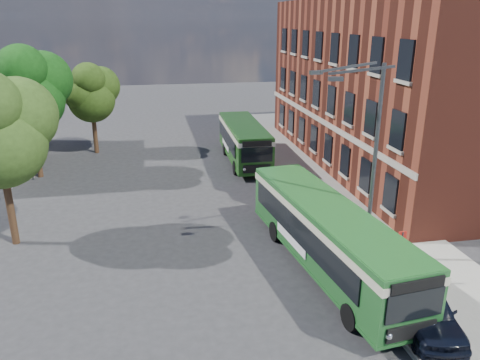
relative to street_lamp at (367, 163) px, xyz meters
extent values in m
plane|color=#2A2A2D|center=(-4.84, 2.00, -4.79)|extent=(120.00, 120.00, 0.00)
cube|color=gray|center=(2.16, 10.00, -4.72)|extent=(6.00, 48.00, 0.15)
cube|color=beige|center=(-0.89, 10.00, -4.79)|extent=(0.12, 48.00, 0.01)
cube|color=maroon|center=(9.16, 14.00, 1.21)|extent=(12.00, 26.00, 12.00)
cube|color=#B9AD9D|center=(3.12, 14.00, -1.19)|extent=(0.12, 26.00, 0.35)
cylinder|color=#3E4144|center=(-17.34, 15.00, -0.29)|extent=(0.10, 0.10, 9.00)
cube|color=red|center=(-16.89, 15.00, 3.81)|extent=(0.90, 0.02, 0.60)
cylinder|color=#3E4144|center=(0.36, 0.00, -4.64)|extent=(0.44, 0.44, 0.30)
cylinder|color=#3E4144|center=(0.36, 0.00, -0.29)|extent=(0.18, 0.18, 9.00)
cube|color=#3E4144|center=(-0.87, -0.60, 4.01)|extent=(2.58, 0.46, 0.37)
cube|color=#3E4144|center=(-0.87, 0.60, 4.01)|extent=(2.58, 0.46, 0.37)
cube|color=#3E4144|center=(-2.11, -1.08, 3.76)|extent=(0.55, 0.22, 0.16)
cube|color=#3E4144|center=(-2.11, 1.08, 3.76)|extent=(0.55, 0.22, 0.16)
cylinder|color=#3E4144|center=(0.76, -2.20, -3.54)|extent=(0.08, 0.08, 2.50)
cube|color=red|center=(0.76, -2.20, -2.44)|extent=(0.35, 0.04, 0.35)
cube|color=#1E5723|center=(-1.67, -0.21, -3.02)|extent=(3.85, 12.26, 2.45)
cube|color=#1E5723|center=(-1.67, -0.21, -4.29)|extent=(3.89, 12.30, 0.14)
cube|color=black|center=(-2.97, -0.06, -2.89)|extent=(1.24, 10.20, 1.10)
cube|color=black|center=(-0.43, 0.23, -2.89)|extent=(1.24, 10.20, 1.10)
cube|color=beige|center=(-1.67, -0.21, -2.19)|extent=(3.91, 12.33, 0.32)
cube|color=#1E5723|center=(-1.67, -0.21, -1.83)|extent=(3.74, 12.15, 0.12)
cube|color=black|center=(-0.98, -6.23, -2.84)|extent=(2.15, 0.32, 1.05)
cube|color=black|center=(-0.98, -6.24, -2.09)|extent=(2.00, 0.31, 0.38)
cube|color=black|center=(-0.98, -6.24, -3.84)|extent=(1.90, 0.29, 0.55)
sphere|color=silver|center=(-1.83, -6.32, -3.84)|extent=(0.26, 0.26, 0.26)
sphere|color=silver|center=(-0.14, -6.13, -3.84)|extent=(0.26, 0.26, 0.26)
cube|color=black|center=(-2.35, 5.80, -2.79)|extent=(2.00, 0.31, 0.90)
cube|color=white|center=(-3.06, 0.63, -3.64)|extent=(0.40, 3.18, 0.45)
cylinder|color=black|center=(-2.35, -4.55, -4.29)|extent=(0.39, 1.03, 1.00)
cylinder|color=black|center=(-0.03, -4.28, -4.29)|extent=(0.39, 1.03, 1.00)
cylinder|color=black|center=(-3.19, 2.86, -4.29)|extent=(0.39, 1.03, 1.00)
cylinder|color=black|center=(-0.87, 3.12, -4.29)|extent=(0.39, 1.03, 1.00)
cube|color=#1F5418|center=(-2.07, 16.60, -3.02)|extent=(2.65, 9.79, 2.45)
cube|color=#1F5418|center=(-2.07, 16.60, -4.29)|extent=(2.69, 9.83, 0.14)
cube|color=black|center=(-3.35, 16.92, -2.89)|extent=(0.21, 7.95, 1.10)
cube|color=black|center=(-0.79, 16.88, -2.89)|extent=(0.21, 7.95, 1.10)
cube|color=#F1EAC6|center=(-2.07, 16.60, -2.19)|extent=(2.71, 9.85, 0.32)
cube|color=#1F5418|center=(-2.07, 16.60, -1.83)|extent=(2.55, 9.69, 0.12)
cube|color=black|center=(-2.15, 11.70, -2.84)|extent=(2.15, 0.11, 1.05)
cube|color=black|center=(-2.15, 11.69, -2.09)|extent=(2.00, 0.11, 0.38)
cube|color=black|center=(-2.15, 11.69, -3.84)|extent=(1.90, 0.11, 0.55)
sphere|color=silver|center=(-3.00, 11.72, -3.84)|extent=(0.26, 0.26, 0.26)
sphere|color=silver|center=(-1.30, 11.70, -3.84)|extent=(0.26, 0.26, 0.26)
cube|color=black|center=(-2.00, 21.51, -2.79)|extent=(2.00, 0.11, 0.90)
cube|color=white|center=(-3.35, 17.62, -3.64)|extent=(0.09, 3.20, 0.45)
cylinder|color=black|center=(-3.29, 13.55, -4.29)|extent=(0.30, 1.00, 1.00)
cylinder|color=black|center=(-0.95, 13.51, -4.29)|extent=(0.30, 1.00, 1.00)
cylinder|color=black|center=(-3.21, 18.70, -4.29)|extent=(0.30, 1.00, 1.00)
cylinder|color=black|center=(-0.87, 18.66, -4.29)|extent=(0.30, 1.00, 1.00)
imported|color=black|center=(0.23, -5.08, -3.89)|extent=(2.57, 4.66, 1.50)
imported|color=black|center=(0.37, 0.50, -3.70)|extent=(0.82, 0.78, 1.88)
imported|color=black|center=(0.71, -1.78, -3.80)|extent=(0.89, 0.72, 1.69)
cylinder|color=#382314|center=(-16.04, 5.01, -2.94)|extent=(0.36, 0.36, 3.70)
sphere|color=#2F4A19|center=(-15.20, 5.69, 1.51)|extent=(3.70, 3.70, 3.70)
cylinder|color=#382314|center=(-16.96, 15.66, -2.83)|extent=(0.36, 0.36, 3.91)
sphere|color=#113D0F|center=(-16.96, 15.66, 0.72)|extent=(4.62, 4.62, 4.62)
sphere|color=#113D0F|center=(-16.07, 16.37, 1.88)|extent=(3.91, 3.91, 3.91)
sphere|color=#113D0F|center=(-17.76, 15.04, 1.43)|extent=(3.56, 3.56, 3.56)
sphere|color=#113D0F|center=(-16.96, 14.77, 2.77)|extent=(3.20, 3.20, 3.20)
cylinder|color=#382314|center=(-13.65, 21.33, -3.20)|extent=(0.36, 0.36, 3.18)
sphere|color=#253D11|center=(-13.65, 21.33, -0.31)|extent=(3.75, 3.75, 3.75)
sphere|color=#253D11|center=(-12.92, 21.90, 0.62)|extent=(3.18, 3.18, 3.18)
sphere|color=#253D11|center=(-14.30, 20.82, 0.26)|extent=(2.89, 2.89, 2.89)
sphere|color=#253D11|center=(-13.65, 20.60, 1.35)|extent=(2.60, 2.60, 2.60)
camera|label=1|loc=(-8.95, -17.83, 5.97)|focal=35.00mm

